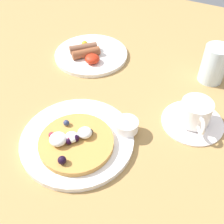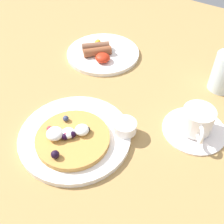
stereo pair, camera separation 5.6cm
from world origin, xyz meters
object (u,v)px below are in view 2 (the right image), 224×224
Objects in this scene: pancake_plate at (77,137)px; coffee_cup at (197,120)px; coffee_saucer at (194,129)px; syrup_ramekin at (126,126)px; breakfast_plate at (103,53)px.

pancake_plate is 0.28m from coffee_cup.
coffee_cup is (0.00, -0.00, 0.03)m from coffee_saucer.
syrup_ramekin is 0.24× the size of breakfast_plate.
coffee_saucer is at bearing 37.49° from syrup_ramekin.
breakfast_plate is at bearing 159.07° from coffee_cup.
coffee_cup reaches higher than breakfast_plate.
coffee_cup is at bearing 36.87° from syrup_ramekin.
coffee_saucer is at bearing 118.80° from coffee_cup.
coffee_saucer is at bearing 39.39° from pancake_plate.
syrup_ramekin is 0.33m from breakfast_plate.
coffee_saucer is at bearing -20.76° from breakfast_plate.
coffee_saucer is (0.13, 0.10, -0.02)m from syrup_ramekin.
syrup_ramekin reaches higher than pancake_plate.
pancake_plate is 0.12m from syrup_ramekin.
breakfast_plate is 1.52× the size of coffee_saucer.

